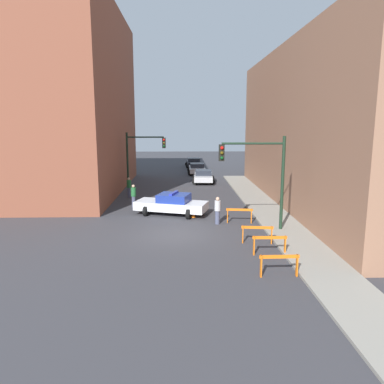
{
  "coord_description": "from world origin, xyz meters",
  "views": [
    {
      "loc": [
        0.34,
        -19.69,
        6.03
      ],
      "look_at": [
        1.02,
        5.28,
        1.39
      ],
      "focal_mm": 35.0,
      "sensor_mm": 36.0,
      "label": 1
    }
  ],
  "objects": [
    {
      "name": "pedestrian_crossing",
      "position": [
        -3.15,
        6.82,
        0.86
      ],
      "size": [
        0.49,
        0.49,
        1.66
      ],
      "rotation": [
        0.0,
        0.0,
        2.1
      ],
      "color": "#474C66",
      "rests_on": "ground_plane"
    },
    {
      "name": "ground_plane",
      "position": [
        0.0,
        0.0,
        0.0
      ],
      "size": [
        120.0,
        120.0,
        0.0
      ],
      "primitive_type": "plane",
      "color": "#38383D"
    },
    {
      "name": "sidewalk_right",
      "position": [
        6.2,
        0.0,
        0.06
      ],
      "size": [
        2.4,
        44.0,
        0.12
      ],
      "color": "gray",
      "rests_on": "ground_plane"
    },
    {
      "name": "building_corner_left",
      "position": [
        -12.0,
        14.0,
        7.85
      ],
      "size": [
        14.0,
        20.0,
        15.69
      ],
      "color": "brown",
      "rests_on": "ground_plane"
    },
    {
      "name": "barrier_corner",
      "position": [
        3.82,
        2.31,
        0.62
      ],
      "size": [
        1.6,
        0.33,
        0.9
      ],
      "rotation": [
        0.0,
        0.0,
        -0.11
      ],
      "color": "orange",
      "rests_on": "ground_plane"
    },
    {
      "name": "pedestrian_corner",
      "position": [
        -3.97,
        10.38,
        0.86
      ],
      "size": [
        0.48,
        0.48,
        1.66
      ],
      "rotation": [
        0.0,
        0.0,
        5.83
      ],
      "color": "#474C66",
      "rests_on": "ground_plane"
    },
    {
      "name": "traffic_light_far",
      "position": [
        -3.3,
        12.96,
        3.4
      ],
      "size": [
        3.44,
        0.35,
        5.2
      ],
      "color": "black",
      "rests_on": "ground_plane"
    },
    {
      "name": "barrier_mid",
      "position": [
        4.37,
        -3.29,
        0.62
      ],
      "size": [
        1.6,
        0.18,
        0.9
      ],
      "rotation": [
        0.0,
        0.0,
        -0.01
      ],
      "color": "orange",
      "rests_on": "ground_plane"
    },
    {
      "name": "traffic_light_near",
      "position": [
        4.73,
        0.57,
        3.53
      ],
      "size": [
        3.64,
        0.35,
        5.2
      ],
      "color": "black",
      "rests_on": "sidewalk_right"
    },
    {
      "name": "parked_car_far",
      "position": [
        1.96,
        31.18,
        0.67
      ],
      "size": [
        2.38,
        4.36,
        1.31
      ],
      "rotation": [
        0.0,
        0.0,
        0.04
      ],
      "color": "black",
      "rests_on": "ground_plane"
    },
    {
      "name": "parked_car_near",
      "position": [
        2.53,
        17.96,
        0.67
      ],
      "size": [
        2.43,
        4.39,
        1.31
      ],
      "rotation": [
        0.0,
        0.0,
        -0.05
      ],
      "color": "silver",
      "rests_on": "ground_plane"
    },
    {
      "name": "police_car",
      "position": [
        -0.34,
        4.57,
        0.72
      ],
      "size": [
        5.04,
        3.2,
        1.52
      ],
      "rotation": [
        0.0,
        0.0,
        1.26
      ],
      "color": "white",
      "rests_on": "ground_plane"
    },
    {
      "name": "pedestrian_sidewalk",
      "position": [
        2.47,
        2.13,
        0.86
      ],
      "size": [
        0.51,
        0.51,
        1.66
      ],
      "rotation": [
        0.0,
        0.0,
        5.45
      ],
      "color": "#474C66",
      "rests_on": "ground_plane"
    },
    {
      "name": "building_right",
      "position": [
        13.4,
        8.0,
        5.74
      ],
      "size": [
        12.0,
        28.0,
        11.47
      ],
      "color": "#93664C",
      "rests_on": "ground_plane"
    },
    {
      "name": "parked_car_mid",
      "position": [
        2.14,
        24.38,
        0.67
      ],
      "size": [
        2.3,
        4.31,
        1.31
      ],
      "rotation": [
        0.0,
        0.0,
        0.01
      ],
      "color": "silver",
      "rests_on": "ground_plane"
    },
    {
      "name": "barrier_back",
      "position": [
        4.13,
        -1.61,
        0.62
      ],
      "size": [
        1.59,
        0.33,
        0.9
      ],
      "rotation": [
        0.0,
        0.0,
        -0.12
      ],
      "color": "orange",
      "rests_on": "ground_plane"
    },
    {
      "name": "barrier_front",
      "position": [
        4.17,
        -5.78,
        0.62
      ],
      "size": [
        1.6,
        0.19,
        0.9
      ],
      "rotation": [
        0.0,
        0.0,
        0.02
      ],
      "color": "orange",
      "rests_on": "ground_plane"
    },
    {
      "name": "traffic_cone",
      "position": [
        1.06,
        3.63,
        0.32
      ],
      "size": [
        0.36,
        0.36,
        0.66
      ],
      "color": "black",
      "rests_on": "ground_plane"
    }
  ]
}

